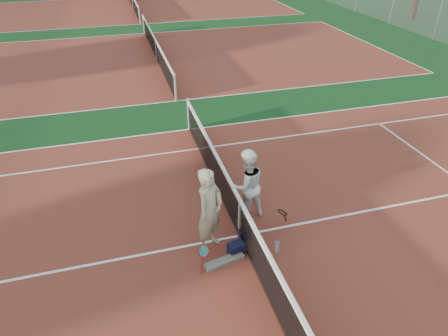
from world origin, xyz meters
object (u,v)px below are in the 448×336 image
(player_a, at_px, (210,210))
(water_bottle, at_px, (277,247))
(racket_black_held, at_px, (282,217))
(net_main, at_px, (240,218))
(sports_bag_purple, at_px, (245,234))
(racket_spare, at_px, (240,246))
(sports_bag_navy, at_px, (236,248))
(player_b, at_px, (247,185))
(racket_red, at_px, (204,256))

(player_a, height_order, water_bottle, player_a)
(racket_black_held, distance_m, water_bottle, 0.87)
(player_a, bearing_deg, net_main, -32.33)
(sports_bag_purple, relative_size, water_bottle, 0.92)
(water_bottle, bearing_deg, racket_black_held, 60.67)
(racket_black_held, height_order, racket_spare, racket_black_held)
(racket_spare, bearing_deg, sports_bag_navy, 118.40)
(net_main, relative_size, player_b, 6.47)
(racket_spare, bearing_deg, player_b, -46.56)
(net_main, bearing_deg, player_b, 60.04)
(racket_red, height_order, sports_bag_purple, racket_red)
(player_a, bearing_deg, water_bottle, -66.45)
(racket_red, relative_size, water_bottle, 1.83)
(racket_red, distance_m, racket_black_held, 2.13)
(player_a, xyz_separation_m, racket_red, (-0.28, -0.55, -0.70))
(player_a, height_order, sports_bag_navy, player_a)
(player_b, height_order, sports_bag_purple, player_b)
(net_main, xyz_separation_m, sports_bag_navy, (-0.23, -0.49, -0.38))
(net_main, height_order, water_bottle, net_main)
(racket_black_held, relative_size, sports_bag_purple, 1.89)
(racket_spare, relative_size, sports_bag_purple, 2.17)
(player_b, height_order, sports_bag_navy, player_b)
(racket_red, bearing_deg, sports_bag_navy, -42.96)
(racket_red, relative_size, sports_bag_purple, 1.98)
(sports_bag_purple, bearing_deg, sports_bag_navy, -129.02)
(sports_bag_purple, distance_m, water_bottle, 0.80)
(net_main, bearing_deg, sports_bag_navy, -114.87)
(racket_red, bearing_deg, racket_black_held, -37.18)
(player_a, relative_size, racket_black_held, 3.73)
(player_a, bearing_deg, sports_bag_purple, -39.51)
(racket_black_held, bearing_deg, racket_red, -19.16)
(player_a, distance_m, sports_bag_purple, 1.17)
(water_bottle, bearing_deg, sports_bag_purple, 129.49)
(sports_bag_navy, bearing_deg, player_b, 62.09)
(net_main, height_order, sports_bag_navy, net_main)
(player_a, height_order, player_b, player_a)
(net_main, height_order, racket_red, net_main)
(racket_black_held, xyz_separation_m, racket_spare, (-1.12, -0.38, -0.25))
(player_b, distance_m, water_bottle, 1.57)
(sports_bag_navy, bearing_deg, sports_bag_purple, 50.98)
(player_a, xyz_separation_m, racket_black_held, (1.73, 0.18, -0.71))
(player_b, bearing_deg, net_main, 53.14)
(racket_black_held, distance_m, racket_spare, 1.21)
(racket_spare, bearing_deg, sports_bag_purple, -58.99)
(racket_spare, height_order, water_bottle, water_bottle)
(player_a, bearing_deg, sports_bag_navy, -80.44)
(net_main, bearing_deg, racket_spare, -105.02)
(sports_bag_navy, distance_m, water_bottle, 0.87)
(player_a, relative_size, sports_bag_navy, 5.91)
(racket_red, bearing_deg, player_b, -12.14)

